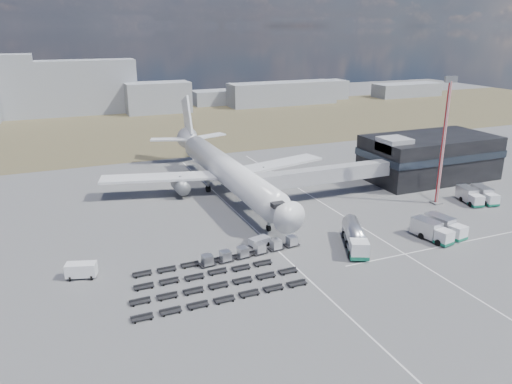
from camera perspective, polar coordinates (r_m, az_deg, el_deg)
name	(u,v)px	position (r m, az deg, el deg)	size (l,w,h in m)	color
ground	(291,251)	(80.57, 4.08, -6.72)	(420.00, 420.00, 0.00)	#565659
grass_strip	(152,128)	(181.28, -11.82, 7.18)	(420.00, 90.00, 0.01)	brown
lane_markings	(334,235)	(87.38, 8.95, -4.83)	(47.12, 110.00, 0.01)	silver
terminal	(429,156)	(123.74, 19.14, 3.88)	(30.40, 16.40, 11.00)	black
jet_bridge	(317,176)	(102.72, 6.97, 1.82)	(30.30, 3.80, 7.05)	#939399
airliner	(224,168)	(106.80, -3.67, 2.70)	(51.59, 64.53, 17.62)	white
skyline	(59,95)	(213.89, -21.62, 10.31)	(302.20, 24.73, 24.11)	gray
fuel_tanker	(355,237)	(82.42, 11.24, -5.05)	(7.38, 11.51, 3.67)	white
pushback_tug	(259,242)	(81.77, 0.40, -5.72)	(3.21, 1.81, 1.45)	white
utility_van	(81,271)	(76.01, -19.34, -8.47)	(4.22, 1.91, 2.26)	white
catering_truck	(244,178)	(113.96, -1.36, 1.64)	(3.49, 5.78, 2.48)	white
service_trucks_near	(439,229)	(90.17, 20.15, -3.94)	(7.31, 8.28, 2.94)	white
service_trucks_far	(477,195)	(110.84, 23.96, -0.35)	(7.06, 7.93, 2.77)	white
uld_row	(251,250)	(78.35, -0.55, -6.67)	(17.36, 3.14, 1.57)	black
baggage_dollies	(211,280)	(71.29, -5.18, -10.01)	(25.12, 12.97, 0.64)	black
floodlight_mast	(443,142)	(104.35, 20.63, 5.36)	(2.41, 1.95, 25.29)	red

